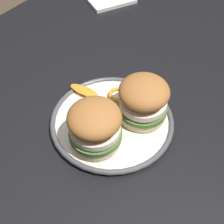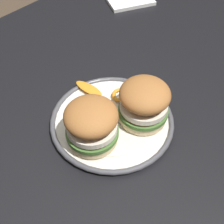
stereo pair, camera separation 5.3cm
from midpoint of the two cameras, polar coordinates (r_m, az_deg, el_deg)
ground_plane at (r=1.41m, az=1.26°, el=-19.73°), size 8.00×8.00×0.00m
dining_table at (r=0.82m, az=2.05°, el=-2.51°), size 1.24×1.04×0.77m
dinner_plate at (r=0.69m, az=2.19°, el=-1.76°), size 0.28×0.28×0.02m
sandwich_half_left at (r=0.65m, az=8.39°, el=1.78°), size 0.14×0.14×0.10m
sandwich_half_right at (r=0.61m, az=-1.42°, el=-2.29°), size 0.12×0.12×0.10m
orange_peel_curled at (r=0.73m, az=3.81°, el=3.10°), size 0.05×0.05×0.01m
orange_peel_strip_long at (r=0.74m, az=-2.39°, el=4.38°), size 0.03×0.08×0.01m
orange_peel_strip_short at (r=0.70m, az=-1.44°, el=1.04°), size 0.07×0.08×0.01m
folded_napkin at (r=1.11m, az=5.03°, el=20.05°), size 0.17×0.15×0.01m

